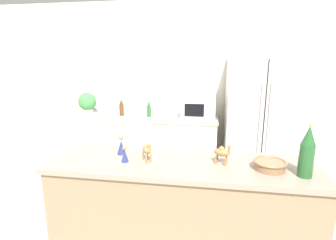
{
  "coord_description": "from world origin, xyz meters",
  "views": [
    {
      "loc": [
        0.4,
        -1.26,
        1.69
      ],
      "look_at": [
        -0.03,
        1.41,
        1.08
      ],
      "focal_mm": 28.0,
      "sensor_mm": 36.0,
      "label": 1
    }
  ],
  "objects_px": {
    "fruit_bowl": "(270,164)",
    "wise_man_figurine_crimson": "(125,155)",
    "back_bottle_3": "(114,107)",
    "wine_bottle": "(307,152)",
    "back_bottle_2": "(149,109)",
    "camel_figurine": "(222,152)",
    "back_bottle_0": "(175,107)",
    "camel_figurine_second": "(147,149)",
    "paper_towel_roll": "(103,106)",
    "microwave": "(198,108)",
    "back_bottle_1": "(122,107)",
    "wise_man_figurine_purple": "(121,146)",
    "potted_plant": "(87,102)",
    "refrigerator": "(258,123)"
  },
  "relations": [
    {
      "from": "camel_figurine_second",
      "to": "wise_man_figurine_purple",
      "type": "bearing_deg",
      "value": 153.7
    },
    {
      "from": "fruit_bowl",
      "to": "wise_man_figurine_crimson",
      "type": "height_order",
      "value": "wise_man_figurine_crimson"
    },
    {
      "from": "back_bottle_1",
      "to": "paper_towel_roll",
      "type": "bearing_deg",
      "value": 172.09
    },
    {
      "from": "microwave",
      "to": "back_bottle_1",
      "type": "xyz_separation_m",
      "value": [
        -1.12,
        -0.04,
        -0.02
      ]
    },
    {
      "from": "camel_figurine_second",
      "to": "wise_man_figurine_crimson",
      "type": "xyz_separation_m",
      "value": [
        -0.15,
        -0.03,
        -0.04
      ]
    },
    {
      "from": "paper_towel_roll",
      "to": "fruit_bowl",
      "type": "xyz_separation_m",
      "value": [
        1.98,
        -2.02,
        0.02
      ]
    },
    {
      "from": "camel_figurine",
      "to": "wise_man_figurine_purple",
      "type": "xyz_separation_m",
      "value": [
        -0.74,
        0.08,
        -0.02
      ]
    },
    {
      "from": "microwave",
      "to": "back_bottle_3",
      "type": "xyz_separation_m",
      "value": [
        -1.27,
        0.05,
        -0.03
      ]
    },
    {
      "from": "back_bottle_0",
      "to": "fruit_bowl",
      "type": "xyz_separation_m",
      "value": [
        0.89,
        -2.04,
        0.01
      ]
    },
    {
      "from": "back_bottle_2",
      "to": "camel_figurine",
      "type": "bearing_deg",
      "value": -63.43
    },
    {
      "from": "refrigerator",
      "to": "fruit_bowl",
      "type": "bearing_deg",
      "value": -97.63
    },
    {
      "from": "back_bottle_0",
      "to": "camel_figurine_second",
      "type": "relative_size",
      "value": 1.89
    },
    {
      "from": "microwave",
      "to": "potted_plant",
      "type": "bearing_deg",
      "value": -179.56
    },
    {
      "from": "back_bottle_3",
      "to": "wine_bottle",
      "type": "height_order",
      "value": "wine_bottle"
    },
    {
      "from": "wise_man_figurine_crimson",
      "to": "wine_bottle",
      "type": "bearing_deg",
      "value": -2.44
    },
    {
      "from": "back_bottle_0",
      "to": "camel_figurine",
      "type": "bearing_deg",
      "value": -73.62
    },
    {
      "from": "paper_towel_roll",
      "to": "back_bottle_1",
      "type": "xyz_separation_m",
      "value": [
        0.3,
        -0.04,
        -0.01
      ]
    },
    {
      "from": "wine_bottle",
      "to": "refrigerator",
      "type": "bearing_deg",
      "value": 88.04
    },
    {
      "from": "microwave",
      "to": "back_bottle_1",
      "type": "height_order",
      "value": "microwave"
    },
    {
      "from": "potted_plant",
      "to": "wise_man_figurine_crimson",
      "type": "relative_size",
      "value": 2.84
    },
    {
      "from": "back_bottle_0",
      "to": "wine_bottle",
      "type": "xyz_separation_m",
      "value": [
        1.08,
        -2.11,
        0.13
      ]
    },
    {
      "from": "paper_towel_roll",
      "to": "wise_man_figurine_purple",
      "type": "bearing_deg",
      "value": -63.57
    },
    {
      "from": "fruit_bowl",
      "to": "camel_figurine",
      "type": "relative_size",
      "value": 1.41
    },
    {
      "from": "microwave",
      "to": "camel_figurine",
      "type": "bearing_deg",
      "value": -82.57
    },
    {
      "from": "back_bottle_1",
      "to": "wise_man_figurine_crimson",
      "type": "relative_size",
      "value": 2.27
    },
    {
      "from": "microwave",
      "to": "wine_bottle",
      "type": "relative_size",
      "value": 1.47
    },
    {
      "from": "fruit_bowl",
      "to": "wise_man_figurine_crimson",
      "type": "bearing_deg",
      "value": -178.57
    },
    {
      "from": "potted_plant",
      "to": "wise_man_figurine_purple",
      "type": "xyz_separation_m",
      "value": [
        1.19,
        -1.89,
        -0.0
      ]
    },
    {
      "from": "fruit_bowl",
      "to": "camel_figurine",
      "type": "distance_m",
      "value": 0.31
    },
    {
      "from": "wise_man_figurine_crimson",
      "to": "camel_figurine",
      "type": "bearing_deg",
      "value": 5.6
    },
    {
      "from": "back_bottle_1",
      "to": "fruit_bowl",
      "type": "distance_m",
      "value": 2.6
    },
    {
      "from": "refrigerator",
      "to": "wise_man_figurine_purple",
      "type": "distance_m",
      "value": 2.22
    },
    {
      "from": "wine_bottle",
      "to": "wise_man_figurine_purple",
      "type": "xyz_separation_m",
      "value": [
        -1.22,
        0.19,
        -0.09
      ]
    },
    {
      "from": "fruit_bowl",
      "to": "camel_figurine_second",
      "type": "distance_m",
      "value": 0.81
    },
    {
      "from": "paper_towel_roll",
      "to": "back_bottle_2",
      "type": "distance_m",
      "value": 0.72
    },
    {
      "from": "potted_plant",
      "to": "camel_figurine_second",
      "type": "distance_m",
      "value": 2.45
    },
    {
      "from": "paper_towel_roll",
      "to": "wine_bottle",
      "type": "height_order",
      "value": "wine_bottle"
    },
    {
      "from": "potted_plant",
      "to": "back_bottle_2",
      "type": "relative_size",
      "value": 1.33
    },
    {
      "from": "wise_man_figurine_crimson",
      "to": "back_bottle_0",
      "type": "bearing_deg",
      "value": 87.94
    },
    {
      "from": "back_bottle_2",
      "to": "fruit_bowl",
      "type": "bearing_deg",
      "value": -57.27
    },
    {
      "from": "refrigerator",
      "to": "back_bottle_2",
      "type": "distance_m",
      "value": 1.53
    },
    {
      "from": "wine_bottle",
      "to": "wise_man_figurine_crimson",
      "type": "xyz_separation_m",
      "value": [
        -1.15,
        0.05,
        -0.11
      ]
    },
    {
      "from": "back_bottle_2",
      "to": "fruit_bowl",
      "type": "height_order",
      "value": "back_bottle_2"
    },
    {
      "from": "microwave",
      "to": "back_bottle_2",
      "type": "xyz_separation_m",
      "value": [
        -0.7,
        -0.05,
        -0.02
      ]
    },
    {
      "from": "back_bottle_2",
      "to": "wine_bottle",
      "type": "distance_m",
      "value": 2.51
    },
    {
      "from": "back_bottle_0",
      "to": "fruit_bowl",
      "type": "distance_m",
      "value": 2.22
    },
    {
      "from": "wise_man_figurine_purple",
      "to": "camel_figurine_second",
      "type": "bearing_deg",
      "value": -26.3
    },
    {
      "from": "back_bottle_3",
      "to": "camel_figurine_second",
      "type": "xyz_separation_m",
      "value": [
        1.02,
        -2.06,
        0.09
      ]
    },
    {
      "from": "refrigerator",
      "to": "back_bottle_1",
      "type": "height_order",
      "value": "refrigerator"
    },
    {
      "from": "fruit_bowl",
      "to": "camel_figurine_second",
      "type": "bearing_deg",
      "value": 179.4
    }
  ]
}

